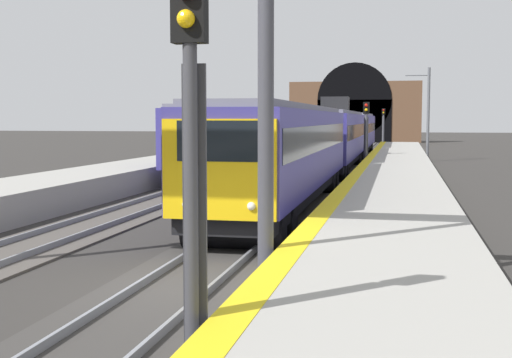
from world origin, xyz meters
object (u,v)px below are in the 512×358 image
Objects in this scene: railway_signal_near at (191,158)px; catenary_mast_near at (428,113)px; railway_signal_mid at (366,130)px; train_main_approaching at (335,137)px; railway_signal_far at (383,124)px; train_adjacent_platform at (270,133)px.

railway_signal_near is 0.67× the size of catenary_mast_near.
railway_signal_mid is 11.84m from catenary_mast_near.
railway_signal_far is (39.41, -1.91, 0.52)m from train_main_approaching.
train_adjacent_platform is 8.62× the size of railway_signal_mid.
catenary_mast_near is at bearing 152.57° from train_main_approaching.
railway_signal_near is at bearing -168.82° from train_adjacent_platform.
railway_signal_mid is (36.72, 0.00, -0.28)m from railway_signal_near.
train_adjacent_platform is 41.58m from railway_signal_near.
railway_signal_far is at bearing -10.27° from train_adjacent_platform.
railway_signal_mid is (-4.25, -7.07, 0.29)m from train_adjacent_platform.
train_main_approaching is 12.82× the size of railway_signal_mid.
railway_signal_far reaches higher than railway_signal_mid.
railway_signal_near is 75.27m from railway_signal_far.
railway_signal_near is 47.93m from catenary_mast_near.
train_adjacent_platform is 7.71× the size of railway_signal_near.
railway_signal_far is at bearing 176.90° from train_main_approaching.
train_adjacent_platform is at bearing 121.07° from catenary_mast_near.
train_main_approaching is at bearing -2.77° from railway_signal_far.
train_main_approaching is 12.36× the size of railway_signal_far.
train_main_approaching is at bearing -133.32° from train_adjacent_platform.
railway_signal_far is at bearing -180.00° from railway_signal_mid.
railway_signal_far is 27.86m from catenary_mast_near.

